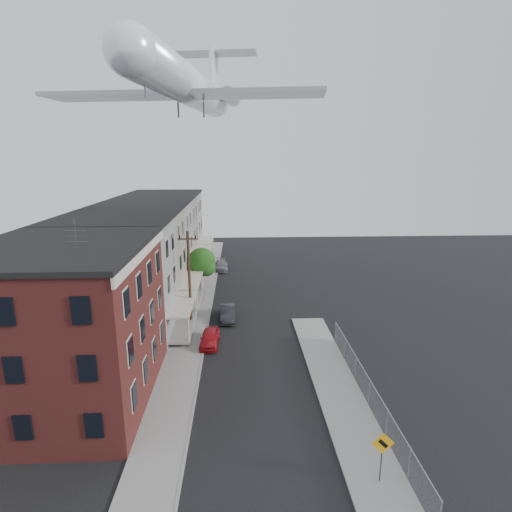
{
  "coord_description": "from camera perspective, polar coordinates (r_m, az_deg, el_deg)",
  "views": [
    {
      "loc": [
        -1.11,
        -16.84,
        15.37
      ],
      "look_at": [
        -0.02,
        7.34,
        9.34
      ],
      "focal_mm": 28.0,
      "sensor_mm": 36.0,
      "label": 1
    }
  ],
  "objects": [
    {
      "name": "car_near",
      "position": [
        34.31,
        -6.61,
        -11.54
      ],
      "size": [
        1.64,
        3.76,
        1.26
      ],
      "primitive_type": "imported",
      "rotation": [
        0.0,
        0.0,
        -0.04
      ],
      "color": "#B4171F",
      "rests_on": "ground"
    },
    {
      "name": "street_tree",
      "position": [
        46.52,
        -7.62,
        -0.98
      ],
      "size": [
        3.22,
        3.2,
        5.2
      ],
      "color": "black",
      "rests_on": "ground"
    },
    {
      "name": "curb_right",
      "position": [
        27.98,
        9.0,
        -19.35
      ],
      "size": [
        0.15,
        26.0,
        0.14
      ],
      "primitive_type": "cube",
      "color": "gray",
      "rests_on": "ground"
    },
    {
      "name": "warning_sign",
      "position": [
        21.85,
        17.61,
        -24.89
      ],
      "size": [
        1.1,
        0.11,
        2.8
      ],
      "color": "#515156",
      "rests_on": "ground"
    },
    {
      "name": "row_house_e",
      "position": [
        63.13,
        -12.47,
        4.33
      ],
      "size": [
        11.98,
        7.0,
        10.3
      ],
      "color": "slate",
      "rests_on": "ground"
    },
    {
      "name": "ground",
      "position": [
        22.83,
        1.01,
        -28.33
      ],
      "size": [
        120.0,
        120.0,
        0.0
      ],
      "primitive_type": "plane",
      "color": "black",
      "rests_on": "ground"
    },
    {
      "name": "sidewalk_right",
      "position": [
        28.29,
        12.05,
        -19.12
      ],
      "size": [
        3.0,
        26.0,
        0.12
      ],
      "primitive_type": "cube",
      "color": "gray",
      "rests_on": "ground"
    },
    {
      "name": "car_far",
      "position": [
        55.94,
        -4.95,
        -1.34
      ],
      "size": [
        1.99,
        4.42,
        1.26
      ],
      "primitive_type": "imported",
      "rotation": [
        0.0,
        0.0,
        0.05
      ],
      "color": "slate",
      "rests_on": "ground"
    },
    {
      "name": "corner_building",
      "position": [
        28.13,
        -25.44,
        -8.72
      ],
      "size": [
        10.31,
        12.3,
        12.15
      ],
      "color": "#351210",
      "rests_on": "ground"
    },
    {
      "name": "car_mid",
      "position": [
        39.09,
        -4.09,
        -8.15
      ],
      "size": [
        1.6,
        4.06,
        1.32
      ],
      "primitive_type": "imported",
      "rotation": [
        0.0,
        0.0,
        0.05
      ],
      "color": "black",
      "rests_on": "ground"
    },
    {
      "name": "row_house_a",
      "position": [
        36.53,
        -19.77,
        -3.14
      ],
      "size": [
        11.98,
        7.0,
        10.3
      ],
      "color": "slate",
      "rests_on": "ground"
    },
    {
      "name": "utility_pole",
      "position": [
        36.73,
        -9.49,
        -3.13
      ],
      "size": [
        1.8,
        0.26,
        9.0
      ],
      "color": "black",
      "rests_on": "ground"
    },
    {
      "name": "row_house_d",
      "position": [
        56.36,
        -13.65,
        3.13
      ],
      "size": [
        11.98,
        7.0,
        10.3
      ],
      "color": "slate",
      "rests_on": "ground"
    },
    {
      "name": "chainlink_fence",
      "position": [
        27.38,
        15.9,
        -18.27
      ],
      "size": [
        0.06,
        18.06,
        1.9
      ],
      "color": "gray",
      "rests_on": "ground"
    },
    {
      "name": "sidewalk_left",
      "position": [
        43.84,
        -8.21,
        -6.59
      ],
      "size": [
        3.0,
        62.0,
        0.12
      ],
      "primitive_type": "cube",
      "color": "gray",
      "rests_on": "ground"
    },
    {
      "name": "airplane",
      "position": [
        38.14,
        -9.55,
        22.83
      ],
      "size": [
        23.65,
        27.01,
        7.76
      ],
      "color": "white",
      "rests_on": "ground"
    },
    {
      "name": "curb_left",
      "position": [
        43.72,
        -6.3,
        -6.58
      ],
      "size": [
        0.15,
        62.0,
        0.14
      ],
      "primitive_type": "cube",
      "color": "gray",
      "rests_on": "ground"
    },
    {
      "name": "row_house_b",
      "position": [
        43.02,
        -17.1,
        -0.41
      ],
      "size": [
        11.98,
        7.0,
        10.3
      ],
      "color": "slate",
      "rests_on": "ground"
    },
    {
      "name": "row_house_c",
      "position": [
        49.64,
        -15.15,
        1.6
      ],
      "size": [
        11.98,
        7.0,
        10.3
      ],
      "color": "slate",
      "rests_on": "ground"
    }
  ]
}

